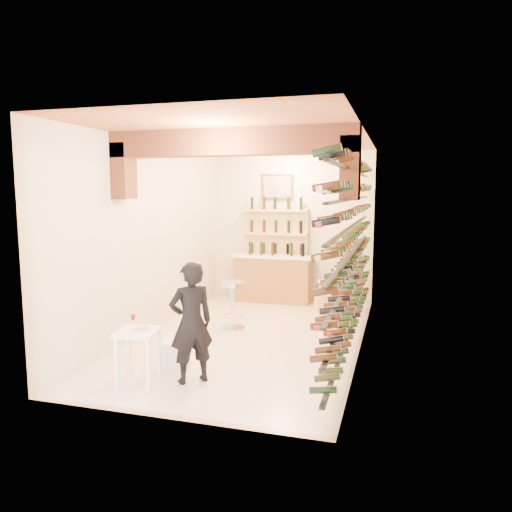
{
  "coord_description": "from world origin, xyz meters",
  "views": [
    {
      "loc": [
        2.25,
        -7.4,
        2.37
      ],
      "look_at": [
        0.0,
        0.3,
        1.3
      ],
      "focal_mm": 34.41,
      "sensor_mm": 36.0,
      "label": 1
    }
  ],
  "objects_px": {
    "person": "(191,323)",
    "chrome_barstool": "(233,302)",
    "tasting_table": "(138,340)",
    "white_stool": "(174,356)",
    "back_counter": "(273,277)",
    "wine_rack": "(348,246)",
    "crate_lower": "(330,304)"
  },
  "relations": [
    {
      "from": "wine_rack",
      "to": "white_stool",
      "type": "xyz_separation_m",
      "value": [
        -2.06,
        -1.73,
        -1.34
      ]
    },
    {
      "from": "white_stool",
      "to": "crate_lower",
      "type": "relative_size",
      "value": 0.73
    },
    {
      "from": "wine_rack",
      "to": "crate_lower",
      "type": "distance_m",
      "value": 2.47
    },
    {
      "from": "wine_rack",
      "to": "crate_lower",
      "type": "xyz_separation_m",
      "value": [
        -0.51,
        1.99,
        -1.38
      ]
    },
    {
      "from": "back_counter",
      "to": "person",
      "type": "relative_size",
      "value": 1.12
    },
    {
      "from": "wine_rack",
      "to": "person",
      "type": "distance_m",
      "value": 2.73
    },
    {
      "from": "wine_rack",
      "to": "white_stool",
      "type": "relative_size",
      "value": 13.82
    },
    {
      "from": "wine_rack",
      "to": "back_counter",
      "type": "height_order",
      "value": "wine_rack"
    },
    {
      "from": "chrome_barstool",
      "to": "white_stool",
      "type": "bearing_deg",
      "value": -92.52
    },
    {
      "from": "back_counter",
      "to": "tasting_table",
      "type": "relative_size",
      "value": 2.01
    },
    {
      "from": "crate_lower",
      "to": "back_counter",
      "type": "bearing_deg",
      "value": 153.47
    },
    {
      "from": "wine_rack",
      "to": "person",
      "type": "relative_size",
      "value": 3.75
    },
    {
      "from": "person",
      "to": "chrome_barstool",
      "type": "height_order",
      "value": "person"
    },
    {
      "from": "white_stool",
      "to": "person",
      "type": "height_order",
      "value": "person"
    },
    {
      "from": "white_stool",
      "to": "person",
      "type": "xyz_separation_m",
      "value": [
        0.37,
        -0.26,
        0.55
      ]
    },
    {
      "from": "chrome_barstool",
      "to": "person",
      "type": "bearing_deg",
      "value": -83.43
    },
    {
      "from": "person",
      "to": "chrome_barstool",
      "type": "xyz_separation_m",
      "value": [
        -0.27,
        2.37,
        -0.28
      ]
    },
    {
      "from": "tasting_table",
      "to": "person",
      "type": "relative_size",
      "value": 0.56
    },
    {
      "from": "chrome_barstool",
      "to": "wine_rack",
      "type": "bearing_deg",
      "value": -10.87
    },
    {
      "from": "back_counter",
      "to": "person",
      "type": "xyz_separation_m",
      "value": [
        0.14,
        -4.64,
        0.23
      ]
    },
    {
      "from": "white_stool",
      "to": "crate_lower",
      "type": "bearing_deg",
      "value": 67.38
    },
    {
      "from": "back_counter",
      "to": "white_stool",
      "type": "height_order",
      "value": "back_counter"
    },
    {
      "from": "back_counter",
      "to": "chrome_barstool",
      "type": "bearing_deg",
      "value": -93.43
    },
    {
      "from": "tasting_table",
      "to": "crate_lower",
      "type": "relative_size",
      "value": 1.5
    },
    {
      "from": "white_stool",
      "to": "wine_rack",
      "type": "bearing_deg",
      "value": 40.04
    },
    {
      "from": "back_counter",
      "to": "chrome_barstool",
      "type": "relative_size",
      "value": 2.04
    },
    {
      "from": "wine_rack",
      "to": "chrome_barstool",
      "type": "relative_size",
      "value": 6.86
    },
    {
      "from": "white_stool",
      "to": "chrome_barstool",
      "type": "distance_m",
      "value": 2.13
    },
    {
      "from": "tasting_table",
      "to": "white_stool",
      "type": "height_order",
      "value": "tasting_table"
    },
    {
      "from": "chrome_barstool",
      "to": "back_counter",
      "type": "bearing_deg",
      "value": 86.57
    },
    {
      "from": "person",
      "to": "crate_lower",
      "type": "relative_size",
      "value": 2.68
    },
    {
      "from": "wine_rack",
      "to": "person",
      "type": "bearing_deg",
      "value": -130.37
    }
  ]
}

